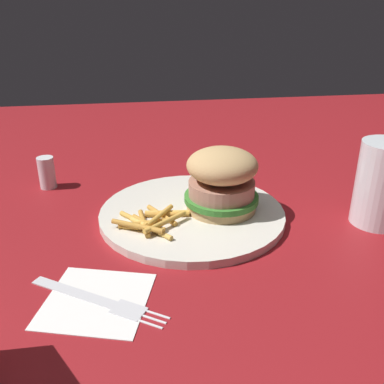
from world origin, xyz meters
TOP-DOWN VIEW (x-y plane):
  - ground_plane at (0.00, 0.00)m, footprint 1.60×1.60m
  - plate at (-0.01, -0.01)m, footprint 0.28×0.28m
  - sandwich at (-0.05, -0.01)m, footprint 0.11×0.11m
  - fries_pile at (0.05, 0.03)m, footprint 0.12×0.10m
  - napkin at (0.13, 0.17)m, footprint 0.14×0.14m
  - fork at (0.12, 0.17)m, footprint 0.15×0.11m
  - drink_glass at (-0.27, 0.05)m, footprint 0.07×0.07m
  - salt_shaker at (0.22, -0.16)m, footprint 0.03×0.03m

SIDE VIEW (x-z plane):
  - ground_plane at x=0.00m, z-range 0.00..0.00m
  - napkin at x=0.13m, z-range 0.00..0.00m
  - fork at x=0.12m, z-range 0.00..0.01m
  - plate at x=-0.01m, z-range 0.00..0.01m
  - fries_pile at x=0.05m, z-range 0.01..0.02m
  - salt_shaker at x=0.22m, z-range 0.00..0.06m
  - drink_glass at x=-0.27m, z-range -0.01..0.12m
  - sandwich at x=-0.05m, z-range 0.01..0.11m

